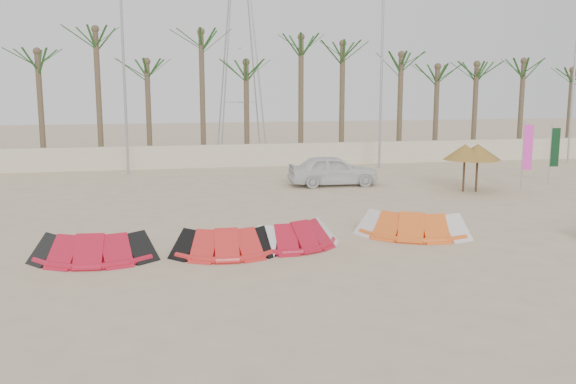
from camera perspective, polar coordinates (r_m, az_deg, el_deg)
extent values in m
plane|color=beige|center=(16.15, 4.04, -8.22)|extent=(120.00, 120.00, 0.00)
cube|color=beige|center=(37.29, -4.62, 3.24)|extent=(60.00, 0.30, 1.30)
cylinder|color=brown|center=(38.36, -10.92, 7.18)|extent=(0.32, 0.32, 6.50)
ellipsoid|color=#194719|center=(38.34, -11.09, 12.04)|extent=(4.00, 4.00, 2.40)
cylinder|color=brown|center=(39.63, 3.81, 7.43)|extent=(0.32, 0.32, 6.50)
ellipsoid|color=#194719|center=(39.62, 3.87, 12.13)|extent=(4.00, 4.00, 2.40)
cylinder|color=brown|center=(43.25, 16.85, 7.24)|extent=(0.32, 0.32, 6.50)
ellipsoid|color=#194719|center=(43.23, 17.07, 11.54)|extent=(4.00, 4.00, 2.40)
cylinder|color=#A5A8AD|center=(34.88, -14.38, 10.48)|extent=(0.14, 0.14, 11.00)
cylinder|color=#A5A8AD|center=(36.82, 8.31, 10.65)|extent=(0.14, 0.14, 11.00)
cylinder|color=#A5A8AD|center=(42.27, 24.11, 9.80)|extent=(0.14, 0.14, 11.00)
cylinder|color=red|center=(18.81, -16.92, -5.68)|extent=(3.10, 0.48, 0.20)
cube|color=black|center=(19.07, -21.09, -5.24)|extent=(0.70, 1.15, 0.40)
cube|color=black|center=(18.76, -12.67, -5.05)|extent=(0.70, 1.15, 0.40)
cylinder|color=red|center=(18.64, -5.52, -5.42)|extent=(2.76, 0.31, 0.20)
cube|color=black|center=(18.63, -9.36, -5.04)|extent=(0.64, 1.12, 0.40)
cube|color=black|center=(18.84, -1.79, -4.74)|extent=(0.64, 1.12, 0.40)
cylinder|color=red|center=(19.40, 0.89, -4.76)|extent=(2.43, 1.20, 0.20)
cube|color=silver|center=(19.26, -2.53, -4.41)|extent=(0.99, 1.25, 0.40)
cube|color=silver|center=(19.71, 4.12, -4.09)|extent=(0.99, 1.25, 0.40)
cylinder|color=orange|center=(21.17, 10.97, -3.68)|extent=(3.02, 1.57, 0.20)
cube|color=silver|center=(20.74, 7.12, -3.43)|extent=(1.01, 1.25, 0.40)
cube|color=silver|center=(21.80, 14.46, -3.01)|extent=(1.01, 1.25, 0.40)
cylinder|color=#4C331E|center=(30.01, 15.38, 1.98)|extent=(0.10, 0.10, 2.06)
cone|color=#A97B31|center=(29.92, 15.45, 3.46)|extent=(1.92, 1.92, 0.70)
cylinder|color=#4C331E|center=(30.76, 16.45, 2.07)|extent=(0.10, 0.10, 2.00)
cone|color=olive|center=(30.67, 16.51, 3.46)|extent=(2.07, 2.07, 0.70)
cylinder|color=#4C331E|center=(30.08, 16.45, 1.94)|extent=(0.10, 0.10, 2.04)
cone|color=#AA7B30|center=(29.99, 16.52, 3.40)|extent=(1.89, 1.89, 0.70)
cylinder|color=#A5A8AD|center=(31.28, 20.12, 3.07)|extent=(0.04, 0.04, 3.17)
cube|color=#F839C5|center=(31.35, 20.51, 3.76)|extent=(0.40, 0.17, 2.06)
cylinder|color=#A5A8AD|center=(33.51, 22.27, 3.11)|extent=(0.04, 0.04, 2.87)
cube|color=#0C3218|center=(33.60, 22.63, 3.69)|extent=(0.42, 0.09, 1.87)
imported|color=silver|center=(30.74, 4.02, 1.94)|extent=(4.29, 1.78, 1.46)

